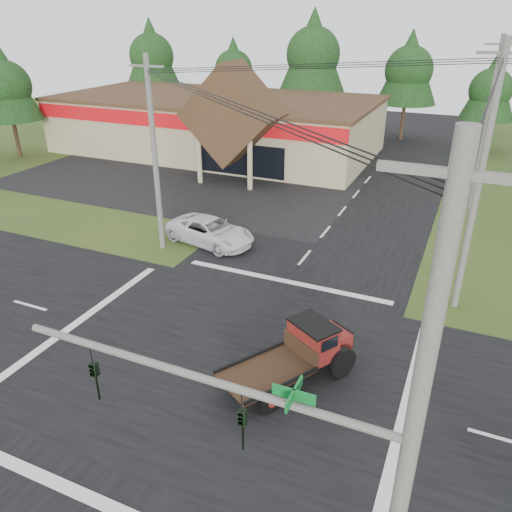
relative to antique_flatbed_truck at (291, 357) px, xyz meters
The scene contains 18 objects.
ground 3.07m from the antique_flatbed_truck, behind, with size 120.00×120.00×0.00m, color #284017.
road_ns 3.07m from the antique_flatbed_truck, behind, with size 12.00×120.00×0.02m, color black.
road_ew 3.07m from the antique_flatbed_truck, behind, with size 120.00×12.00×0.02m, color black.
parking_apron 25.50m from the antique_flatbed_truck, 131.46° to the left, with size 28.00×14.00×0.02m, color black.
cvs_building 35.04m from the antique_flatbed_truck, 122.05° to the left, with size 30.40×18.20×9.19m.
traffic_signal_mast 8.64m from the antique_flatbed_truck, 68.29° to the right, with size 8.12×0.24×7.00m.
utility_pole_nr 9.85m from the antique_flatbed_truck, 57.98° to the right, with size 2.00×0.30×11.00m.
utility_pole_nw 14.22m from the antique_flatbed_truck, 143.32° to the left, with size 2.00×0.30×10.50m.
utility_pole_ne 10.72m from the antique_flatbed_truck, 57.65° to the left, with size 2.00×0.30×11.50m.
utility_pole_n 23.16m from the antique_flatbed_truck, 76.93° to the left, with size 2.00×0.30×11.20m.
tree_row_a 52.31m from the antique_flatbed_truck, 129.34° to the left, with size 6.72×6.72×12.12m.
tree_row_b 48.24m from the antique_flatbed_truck, 118.51° to the left, with size 5.60×5.60×10.10m.
tree_row_c 43.74m from the antique_flatbed_truck, 107.39° to the left, with size 7.28×7.28×13.13m.
tree_row_d 42.66m from the antique_flatbed_truck, 93.90° to the left, with size 6.16×6.16×11.11m.
tree_row_e 40.73m from the antique_flatbed_truck, 82.71° to the left, with size 5.04×5.04×9.09m.
tree_side_w 40.64m from the antique_flatbed_truck, 150.04° to the left, with size 5.60×5.60×10.10m.
antique_flatbed_truck is the anchor object (origin of this frame).
white_pickup 13.04m from the antique_flatbed_truck, 131.41° to the left, with size 2.52×5.46×1.52m, color silver.
Camera 1 is at (7.61, -13.88, 12.13)m, focal length 35.00 mm.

